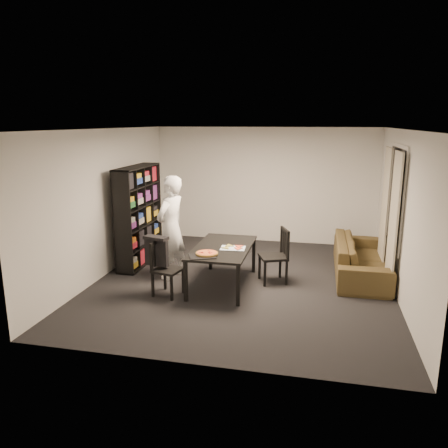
% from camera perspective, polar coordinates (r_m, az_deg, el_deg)
% --- Properties ---
extents(room, '(5.01, 5.51, 2.61)m').
position_cam_1_polar(room, '(7.32, 2.57, 2.06)').
color(room, black).
rests_on(room, ground).
extents(window_pane, '(0.02, 1.40, 1.60)m').
position_cam_1_polar(window_pane, '(7.88, 21.53, 3.42)').
color(window_pane, black).
rests_on(window_pane, room).
extents(window_frame, '(0.03, 1.52, 1.72)m').
position_cam_1_polar(window_frame, '(7.87, 21.49, 3.42)').
color(window_frame, white).
rests_on(window_frame, room).
extents(curtain_left, '(0.03, 0.70, 2.25)m').
position_cam_1_polar(curtain_left, '(7.42, 21.24, 0.12)').
color(curtain_left, beige).
rests_on(curtain_left, room).
extents(curtain_right, '(0.03, 0.70, 2.25)m').
position_cam_1_polar(curtain_right, '(8.43, 20.23, 1.70)').
color(curtain_right, beige).
rests_on(curtain_right, room).
extents(bookshelf, '(0.35, 1.50, 1.90)m').
position_cam_1_polar(bookshelf, '(8.58, -11.07, 1.10)').
color(bookshelf, black).
rests_on(bookshelf, room).
extents(dining_table, '(0.91, 1.64, 0.68)m').
position_cam_1_polar(dining_table, '(7.30, -0.17, -3.44)').
color(dining_table, black).
rests_on(dining_table, room).
extents(chair_left, '(0.49, 0.49, 0.88)m').
position_cam_1_polar(chair_left, '(7.05, -7.95, -5.23)').
color(chair_left, black).
rests_on(chair_left, room).
extents(chair_right, '(0.57, 0.57, 0.95)m').
position_cam_1_polar(chair_right, '(7.56, 7.12, -3.61)').
color(chair_right, black).
rests_on(chair_right, room).
extents(draped_jacket, '(0.42, 0.26, 0.49)m').
position_cam_1_polar(draped_jacket, '(7.04, -8.83, -3.35)').
color(draped_jacket, black).
rests_on(draped_jacket, chair_left).
extents(person, '(0.61, 0.76, 1.82)m').
position_cam_1_polar(person, '(7.70, -6.96, -0.45)').
color(person, white).
rests_on(person, room).
extents(baking_tray, '(0.49, 0.45, 0.01)m').
position_cam_1_polar(baking_tray, '(6.77, -2.86, -4.21)').
color(baking_tray, black).
rests_on(baking_tray, dining_table).
extents(pepperoni_pizza, '(0.35, 0.35, 0.03)m').
position_cam_1_polar(pepperoni_pizza, '(6.84, -2.25, -3.84)').
color(pepperoni_pizza, olive).
rests_on(pepperoni_pizza, dining_table).
extents(kitchen_towel, '(0.42, 0.33, 0.01)m').
position_cam_1_polar(kitchen_towel, '(7.19, 1.17, -3.17)').
color(kitchen_towel, white).
rests_on(kitchen_towel, dining_table).
extents(pizza_slices, '(0.43, 0.39, 0.01)m').
position_cam_1_polar(pizza_slices, '(7.21, 1.17, -3.02)').
color(pizza_slices, gold).
rests_on(pizza_slices, dining_table).
extents(sofa, '(0.88, 2.24, 0.65)m').
position_cam_1_polar(sofa, '(8.24, 17.43, -4.25)').
color(sofa, '#443C1B').
rests_on(sofa, room).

